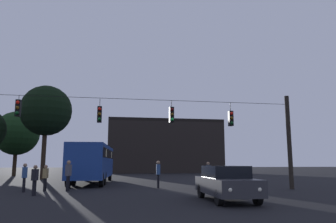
% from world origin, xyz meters
% --- Properties ---
extents(ground_plane, '(168.00, 168.00, 0.00)m').
position_xyz_m(ground_plane, '(0.00, 24.50, 0.00)').
color(ground_plane, black).
rests_on(ground_plane, ground).
extents(overhead_signal_span, '(20.30, 0.44, 6.01)m').
position_xyz_m(overhead_signal_span, '(-0.02, 13.11, 3.49)').
color(overhead_signal_span, black).
rests_on(overhead_signal_span, ground).
extents(city_bus, '(3.22, 11.14, 3.00)m').
position_xyz_m(city_bus, '(-2.76, 21.14, 1.87)').
color(city_bus, navy).
rests_on(city_bus, ground).
extents(car_near_right, '(1.93, 4.38, 1.52)m').
position_xyz_m(car_near_right, '(3.70, 7.80, 0.80)').
color(car_near_right, '#2D2D33').
rests_on(car_near_right, ground).
extents(pedestrian_crossing_left, '(0.36, 0.42, 1.62)m').
position_xyz_m(pedestrian_crossing_left, '(-6.16, 13.80, 0.91)').
color(pedestrian_crossing_left, black).
rests_on(pedestrian_crossing_left, ground).
extents(pedestrian_crossing_center, '(0.25, 0.37, 1.70)m').
position_xyz_m(pedestrian_crossing_center, '(5.24, 15.45, 0.97)').
color(pedestrian_crossing_center, black).
rests_on(pedestrian_crossing_center, ground).
extents(pedestrian_crossing_right, '(0.28, 0.38, 1.53)m').
position_xyz_m(pedestrian_crossing_right, '(-5.12, 14.33, 0.85)').
color(pedestrian_crossing_right, black).
rests_on(pedestrian_crossing_right, ground).
extents(pedestrian_near_bus, '(0.35, 0.42, 1.79)m').
position_xyz_m(pedestrian_near_bus, '(-3.79, 14.08, 1.02)').
color(pedestrian_near_bus, black).
rests_on(pedestrian_near_bus, ground).
extents(pedestrian_trailing, '(0.26, 0.37, 1.79)m').
position_xyz_m(pedestrian_trailing, '(1.77, 15.31, 1.02)').
color(pedestrian_trailing, black).
rests_on(pedestrian_trailing, ground).
extents(pedestrian_far_side, '(0.30, 0.40, 1.54)m').
position_xyz_m(pedestrian_far_side, '(-5.11, 11.61, 0.86)').
color(pedestrian_far_side, black).
rests_on(pedestrian_far_side, ground).
extents(corner_building, '(18.75, 8.97, 8.68)m').
position_xyz_m(corner_building, '(7.48, 48.30, 4.34)').
color(corner_building, black).
rests_on(corner_building, ground).
extents(tree_left_silhouette, '(5.16, 5.16, 9.52)m').
position_xyz_m(tree_left_silhouette, '(-8.03, 28.16, 6.90)').
color(tree_left_silhouette, '#2D2116').
rests_on(tree_left_silhouette, ground).
extents(tree_behind_building, '(5.54, 5.54, 8.12)m').
position_xyz_m(tree_behind_building, '(-13.20, 37.27, 5.33)').
color(tree_behind_building, '#2D2116').
rests_on(tree_behind_building, ground).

